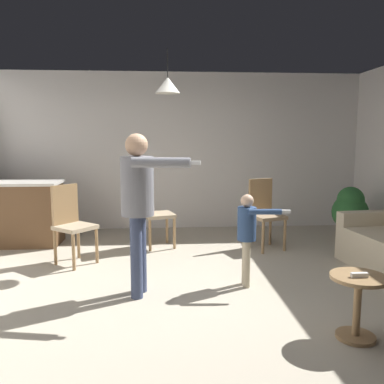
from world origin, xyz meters
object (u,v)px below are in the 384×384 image
Objects in this scene: side_table_by_couch at (358,299)px; potted_plant_corner at (350,211)px; dining_chair_near_wall at (264,211)px; person_child at (248,229)px; dining_chair_centre_back at (154,211)px; kitchen_counter at (18,213)px; spare_remote_on_table at (359,275)px; person_adult at (139,197)px; dining_chair_by_counter at (71,221)px.

potted_plant_corner reaches higher than side_table_by_couch.
person_child is at bearing 50.27° from dining_chair_near_wall.
person_child is 1.00× the size of dining_chair_centre_back.
kitchen_counter is 5.04m from potted_plant_corner.
potted_plant_corner reaches higher than spare_remote_on_table.
dining_chair_by_counter is (-0.92, 1.12, -0.47)m from person_adult.
spare_remote_on_table is (-1.37, -3.05, 0.07)m from potted_plant_corner.
person_child reaches higher than spare_remote_on_table.
person_adult reaches higher than dining_chair_near_wall.
kitchen_counter is 1.26× the size of dining_chair_by_counter.
spare_remote_on_table is at bearing 90.47° from dining_chair_by_counter.
spare_remote_on_table is at bearing -40.64° from kitchen_counter.
person_child is 1.58m from dining_chair_near_wall.
dining_chair_by_counter is 1.00× the size of dining_chair_centre_back.
person_child is 7.68× the size of spare_remote_on_table.
side_table_by_couch is 0.52× the size of person_child.
dining_chair_centre_back is at bearing 120.70° from side_table_by_couch.
kitchen_counter is at bearing -94.47° from dining_chair_by_counter.
dining_chair_centre_back is at bearing -176.21° from potted_plant_corner.
spare_remote_on_table is at bearing -114.21° from potted_plant_corner.
kitchen_counter is at bearing -119.02° from person_child.
kitchen_counter is 1.39m from dining_chair_by_counter.
dining_chair_by_counter is (1.00, -0.97, 0.07)m from kitchen_counter.
dining_chair_by_counter is 1.22m from dining_chair_centre_back.
kitchen_counter is 2.42× the size of side_table_by_couch.
dining_chair_centre_back reaches higher than spare_remote_on_table.
side_table_by_couch is 4.00× the size of spare_remote_on_table.
kitchen_counter reaches higher than side_table_by_couch.
dining_chair_centre_back is (-1.59, 0.14, 0.00)m from dining_chair_near_wall.
dining_chair_by_counter is 3.45m from spare_remote_on_table.
dining_chair_centre_back is 3.04m from potted_plant_corner.
dining_chair_by_counter is 2.67m from dining_chair_near_wall.
potted_plant_corner is (3.03, 0.20, -0.08)m from dining_chair_centre_back.
dining_chair_near_wall reaches higher than side_table_by_couch.
dining_chair_near_wall is at bearing 68.54° from dining_chair_centre_back.
person_child is 1.39m from spare_remote_on_table.
side_table_by_couch is at bearing 67.61° from spare_remote_on_table.
dining_chair_by_counter and dining_chair_centre_back have the same top height.
person_adult is 2.11m from spare_remote_on_table.
person_child is at bearing 16.22° from dining_chair_centre_back.
potted_plant_corner is at bearing 174.04° from dining_chair_near_wall.
side_table_by_couch is 0.32× the size of person_adult.
dining_chair_centre_back is at bearing 162.90° from dining_chair_by_counter.
kitchen_counter is at bearing 139.81° from side_table_by_couch.
person_adult is at bearing -47.33° from kitchen_counter.
person_adult is 1.85m from dining_chair_centre_back.
side_table_by_couch is 3.31m from potted_plant_corner.
kitchen_counter is 4.84m from spare_remote_on_table.
potted_plant_corner is (4.05, 0.87, -0.08)m from dining_chair_by_counter.
dining_chair_near_wall is 1.19× the size of potted_plant_corner.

